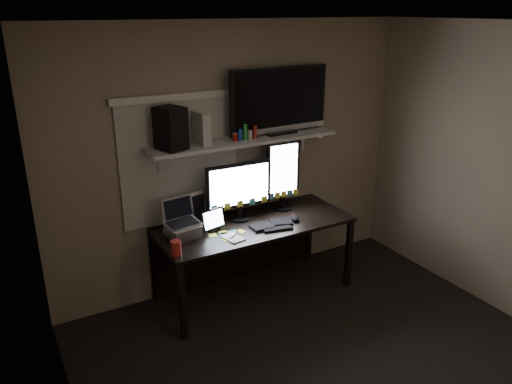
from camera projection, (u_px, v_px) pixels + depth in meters
floor at (349, 382)px, 3.67m from camera, size 3.60×3.60×0.00m
ceiling at (378, 24)px, 2.80m from camera, size 3.60×3.60×0.00m
back_wall at (235, 159)px, 4.71m from camera, size 3.60×0.00×3.60m
left_wall at (73, 303)px, 2.41m from camera, size 0.00×3.60×3.60m
window_blinds at (181, 162)px, 4.42m from camera, size 1.10×0.02×1.10m
desk at (248, 235)px, 4.74m from camera, size 1.80×0.75×0.73m
wall_shelf at (244, 140)px, 4.49m from camera, size 1.80×0.35×0.03m
monitor_landscape at (239, 191)px, 4.57m from camera, size 0.64×0.09×0.56m
monitor_portrait at (283, 175)px, 4.79m from camera, size 0.35×0.08×0.69m
keyboard at (272, 224)px, 4.52m from camera, size 0.43×0.23×0.02m
mouse at (295, 218)px, 4.63m from camera, size 0.10×0.13×0.04m
notepad at (233, 238)px, 4.27m from camera, size 0.17×0.21×0.01m
tablet at (213, 220)px, 4.38m from camera, size 0.25×0.15×0.21m
file_sorter at (191, 210)px, 4.47m from camera, size 0.26×0.17×0.30m
laptop at (182, 220)px, 4.23m from camera, size 0.33×0.28×0.33m
cup at (176, 248)px, 3.97m from camera, size 0.09×0.09×0.12m
sticky_notes at (229, 234)px, 4.36m from camera, size 0.35×0.29×0.00m
tv at (279, 101)px, 4.58m from camera, size 1.02×0.22×0.61m
game_console at (201, 128)px, 4.27m from camera, size 0.08×0.24×0.28m
speaker at (170, 128)px, 4.09m from camera, size 0.26×0.28×0.35m
bottles at (245, 132)px, 4.43m from camera, size 0.23×0.10×0.14m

